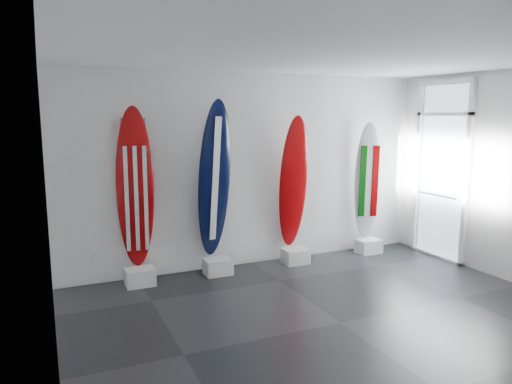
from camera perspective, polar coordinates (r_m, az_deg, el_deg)
name	(u,v)px	position (r m, az deg, el deg)	size (l,w,h in m)	color
floor	(340,323)	(5.81, 9.98, -15.04)	(6.00, 6.00, 0.00)	black
ceiling	(348,54)	(5.34, 10.91, 15.82)	(6.00, 6.00, 0.00)	white
wall_back	(253,170)	(7.54, -0.36, 2.58)	(6.00, 6.00, 0.00)	white
wall_left	(48,218)	(4.45, -23.45, -2.84)	(5.00, 5.00, 0.00)	white
display_block_usa	(140,277)	(7.01, -13.59, -9.79)	(0.40, 0.30, 0.24)	white
surfboard_usa	(135,188)	(6.81, -14.14, 0.43)	(0.51, 0.08, 2.25)	#8A0406
display_block_navy	(218,267)	(7.29, -4.55, -8.81)	(0.40, 0.30, 0.24)	white
surfboard_navy	(214,180)	(7.09, -4.96, 1.43)	(0.54, 0.08, 2.37)	black
display_block_swiss	(295,256)	(7.81, 4.71, -7.59)	(0.40, 0.30, 0.24)	white
surfboard_swiss	(293,183)	(7.64, 4.46, 1.11)	(0.48, 0.08, 2.14)	#8A0406
display_block_italy	(368,246)	(8.57, 13.21, -6.28)	(0.40, 0.30, 0.24)	white
surfboard_italy	(367,181)	(8.42, 13.08, 1.26)	(0.45, 0.08, 2.01)	silver
wall_outlet	(94,260)	(7.15, -18.73, -7.70)	(0.09, 0.02, 0.13)	silver
glass_door	(441,173)	(8.46, 21.15, 2.17)	(0.12, 1.16, 2.85)	white
balcony	(494,220)	(9.59, 26.46, -3.03)	(2.80, 2.20, 1.20)	slate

